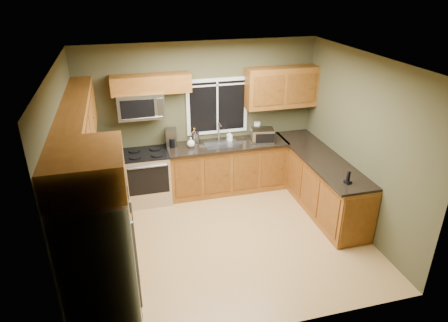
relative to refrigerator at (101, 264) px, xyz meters
name	(u,v)px	position (x,y,z in m)	size (l,w,h in m)	color
floor	(227,238)	(1.74, 1.30, -0.90)	(4.20, 4.20, 0.00)	#B0854D
ceiling	(227,62)	(1.74, 1.30, 1.80)	(4.20, 4.20, 0.00)	white
back_wall	(201,118)	(1.74, 3.10, 0.45)	(4.20, 4.20, 0.00)	#45442A
front_wall	(273,231)	(1.74, -0.50, 0.45)	(4.20, 4.20, 0.00)	#45442A
left_wall	(69,176)	(-0.36, 1.30, 0.45)	(3.60, 3.60, 0.00)	#45442A
right_wall	(360,144)	(3.84, 1.30, 0.45)	(3.60, 3.60, 0.00)	#45442A
window	(217,106)	(2.04, 3.08, 0.65)	(1.12, 0.03, 1.02)	white
base_cabinets_left	(103,213)	(-0.06, 1.78, -0.45)	(0.60, 2.65, 0.90)	brown
countertop_left	(100,185)	(-0.04, 1.78, 0.02)	(0.65, 2.65, 0.04)	black
base_cabinets_back	(227,167)	(2.15, 2.80, -0.45)	(2.17, 0.60, 0.90)	brown
countertop_back	(228,145)	(2.15, 2.78, 0.02)	(2.17, 0.65, 0.04)	black
base_cabinets_peninsula	(319,182)	(3.54, 1.84, -0.45)	(0.60, 2.52, 0.90)	brown
countertop_peninsula	(321,157)	(3.51, 1.85, 0.02)	(0.65, 2.50, 0.04)	black
upper_cabinets_left	(79,125)	(-0.20, 1.78, 0.96)	(0.33, 2.65, 0.72)	brown
upper_cabinets_back_left	(151,84)	(0.89, 2.94, 1.17)	(1.30, 0.33, 0.30)	brown
upper_cabinets_back_right	(281,87)	(3.19, 2.94, 0.96)	(1.30, 0.33, 0.72)	brown
upper_cabinet_over_fridge	(85,169)	(0.00, 0.00, 1.13)	(0.72, 0.90, 0.38)	brown
refrigerator	(101,264)	(0.00, 0.00, 0.00)	(0.74, 0.90, 1.80)	#B7B7BC
range	(147,177)	(0.69, 2.77, -0.43)	(0.76, 0.69, 0.94)	#B7B7BC
microwave	(141,105)	(0.69, 2.91, 0.83)	(0.76, 0.41, 0.42)	#B7B7BC
sink	(221,143)	(2.04, 2.79, 0.05)	(0.60, 0.42, 0.36)	slate
toaster_oven	(262,135)	(2.78, 2.70, 0.16)	(0.44, 0.37, 0.25)	#B7B7BC
coffee_maker	(171,138)	(1.17, 2.94, 0.18)	(0.21, 0.27, 0.31)	slate
kettle	(195,137)	(1.60, 2.95, 0.15)	(0.14, 0.14, 0.24)	#B7B7BC
paper_towel_roll	(257,129)	(2.77, 2.98, 0.18)	(0.13, 0.13, 0.31)	white
soap_bottle_a	(194,135)	(1.59, 3.00, 0.17)	(0.10, 0.10, 0.27)	#C87912
soap_bottle_b	(229,136)	(2.22, 2.90, 0.13)	(0.08, 0.08, 0.18)	white
soap_bottle_c	(191,142)	(1.49, 2.80, 0.13)	(0.14, 0.14, 0.18)	white
cordless_phone	(348,180)	(3.45, 0.89, 0.10)	(0.10, 0.10, 0.19)	black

